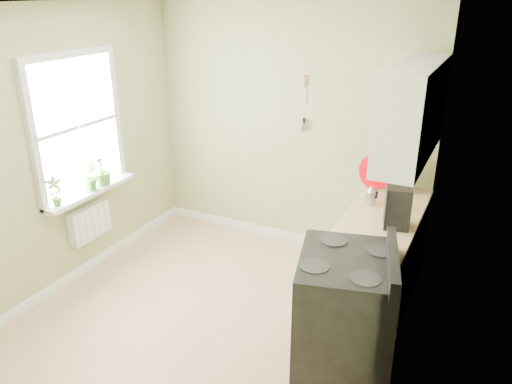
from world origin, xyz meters
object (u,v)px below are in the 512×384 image
at_px(kettle, 371,196).
at_px(coffee_maker, 397,208).
at_px(stand_mixer, 403,172).
at_px(stove, 344,315).

height_order(kettle, coffee_maker, coffee_maker).
bearing_deg(stand_mixer, stove, -90.88).
relative_size(stove, stand_mixer, 2.86).
distance_m(stove, coffee_maker, 1.05).
bearing_deg(coffee_maker, kettle, 131.25).
bearing_deg(kettle, stand_mixer, 72.09).
relative_size(stove, kettle, 6.49).
xyz_separation_m(stand_mixer, kettle, (-0.18, -0.56, -0.08)).
relative_size(stand_mixer, kettle, 2.27).
bearing_deg(stove, coffee_maker, 79.75).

